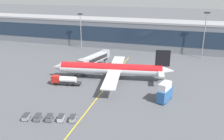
# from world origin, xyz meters

# --- Properties ---
(ground_plane) EXTENTS (700.00, 700.00, 0.00)m
(ground_plane) POSITION_xyz_m (0.00, 0.00, 0.00)
(ground_plane) COLOR #515459
(apron_lead_in_line) EXTENTS (1.90, 79.99, 0.01)m
(apron_lead_in_line) POSITION_xyz_m (-1.56, 2.00, 0.00)
(apron_lead_in_line) COLOR yellow
(apron_lead_in_line) RESTS_ON ground_plane
(terminal_building) EXTENTS (223.34, 16.50, 16.04)m
(terminal_building) POSITION_xyz_m (-0.43, 63.98, 8.04)
(terminal_building) COLOR slate
(terminal_building) RESTS_ON ground_plane
(main_airliner) EXTENTS (47.07, 37.57, 12.24)m
(main_airliner) POSITION_xyz_m (-1.83, 10.81, 4.15)
(main_airliner) COLOR silver
(main_airliner) RESTS_ON ground_plane
(jet_bridge) EXTENTS (8.11, 20.06, 6.83)m
(jet_bridge) POSITION_xyz_m (-11.61, 19.61, 5.12)
(jet_bridge) COLOR #B2B7BC
(jet_bridge) RESTS_ON ground_plane
(fuel_tanker) EXTENTS (11.07, 4.30, 3.25)m
(fuel_tanker) POSITION_xyz_m (-16.77, 0.46, 1.75)
(fuel_tanker) COLOR #232326
(fuel_tanker) RESTS_ON ground_plane
(catering_lift) EXTENTS (4.43, 7.24, 6.30)m
(catering_lift) POSITION_xyz_m (19.57, -2.36, 3.07)
(catering_lift) COLOR #285B9E
(catering_lift) RESTS_ON ground_plane
(baggage_cart_0) EXTENTS (2.14, 2.93, 1.48)m
(baggage_cart_0) POSITION_xyz_m (-15.16, -24.58, 0.78)
(baggage_cart_0) COLOR gray
(baggage_cart_0) RESTS_ON ground_plane
(baggage_cart_1) EXTENTS (2.14, 2.93, 1.48)m
(baggage_cart_1) POSITION_xyz_m (-12.05, -23.85, 0.78)
(baggage_cart_1) COLOR #595B60
(baggage_cart_1) RESTS_ON ground_plane
(baggage_cart_2) EXTENTS (2.14, 2.93, 1.48)m
(baggage_cart_2) POSITION_xyz_m (-8.93, -23.11, 0.78)
(baggage_cart_2) COLOR #595B60
(baggage_cart_2) RESTS_ON ground_plane
(baggage_cart_3) EXTENTS (2.14, 2.93, 1.48)m
(baggage_cart_3) POSITION_xyz_m (-5.82, -22.37, 0.78)
(baggage_cart_3) COLOR #B2B7BC
(baggage_cart_3) RESTS_ON ground_plane
(baggage_cart_4) EXTENTS (2.14, 2.93, 1.48)m
(baggage_cart_4) POSITION_xyz_m (-2.71, -21.63, 0.78)
(baggage_cart_4) COLOR gray
(baggage_cart_4) RESTS_ON ground_plane
(apron_light_mast_0) EXTENTS (2.80, 0.50, 22.68)m
(apron_light_mast_0) POSITION_xyz_m (32.84, 52.02, 13.31)
(apron_light_mast_0) COLOR gray
(apron_light_mast_0) RESTS_ON ground_plane
(apron_light_mast_2) EXTENTS (2.80, 0.50, 20.00)m
(apron_light_mast_2) POSITION_xyz_m (-32.84, 52.02, 11.92)
(apron_light_mast_2) COLOR gray
(apron_light_mast_2) RESTS_ON ground_plane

